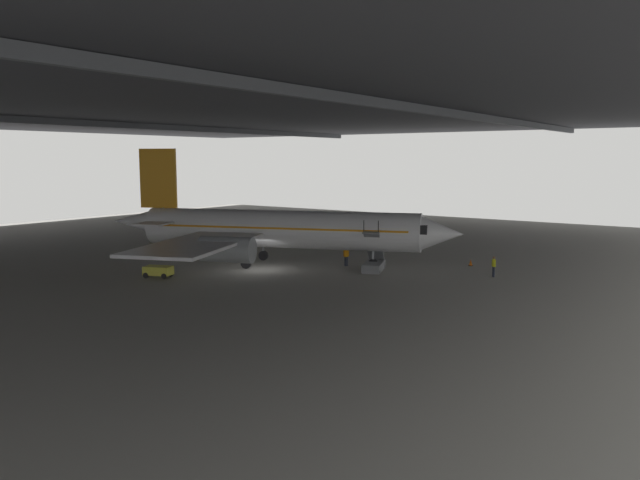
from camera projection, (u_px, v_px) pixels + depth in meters
name	position (u px, v px, depth m)	size (l,w,h in m)	color
ground_plane	(261.00, 270.00, 52.98)	(110.00, 110.00, 0.00)	gray
hangar_structure	(149.00, 105.00, 58.92)	(121.00, 99.00, 15.12)	#4C4F54
airplane_main	(274.00, 229.00, 54.96)	(31.18, 31.30, 10.36)	white
boarding_stairs	(374.00, 262.00, 52.62)	(4.21, 2.74, 4.43)	slate
crew_worker_near_nose	(494.00, 265.00, 49.71)	(0.45, 0.40, 1.68)	#232838
crew_worker_by_stairs	(346.00, 256.00, 54.80)	(0.49, 0.37, 1.64)	#232838
traffic_cone_orange	(471.00, 263.00, 54.98)	(0.36, 0.36, 0.60)	black
baggage_tug	(158.00, 271.00, 49.65)	(1.94, 2.49, 0.90)	yellow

